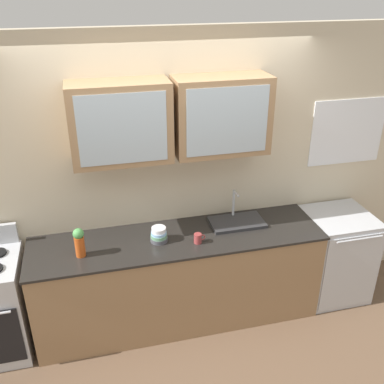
{
  "coord_description": "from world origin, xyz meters",
  "views": [
    {
      "loc": [
        -0.68,
        -3.21,
        2.97
      ],
      "look_at": [
        0.13,
        0.0,
        1.33
      ],
      "focal_mm": 41.2,
      "sensor_mm": 36.0,
      "label": 1
    }
  ],
  "objects_px": {
    "bowl_stack": "(159,235)",
    "vase": "(79,242)",
    "cup_near_sink": "(198,238)",
    "dishwasher": "(335,255)",
    "sink_faucet": "(237,221)"
  },
  "relations": [
    {
      "from": "cup_near_sink",
      "to": "vase",
      "type": "bearing_deg",
      "value": 177.25
    },
    {
      "from": "sink_faucet",
      "to": "dishwasher",
      "type": "xyz_separation_m",
      "value": [
        1.02,
        -0.11,
        -0.47
      ]
    },
    {
      "from": "cup_near_sink",
      "to": "dishwasher",
      "type": "bearing_deg",
      "value": 4.7
    },
    {
      "from": "vase",
      "to": "dishwasher",
      "type": "distance_m",
      "value": 2.5
    },
    {
      "from": "cup_near_sink",
      "to": "sink_faucet",
      "type": "bearing_deg",
      "value": 27.76
    },
    {
      "from": "sink_faucet",
      "to": "bowl_stack",
      "type": "relative_size",
      "value": 3.27
    },
    {
      "from": "vase",
      "to": "dishwasher",
      "type": "xyz_separation_m",
      "value": [
        2.43,
        0.07,
        -0.58
      ]
    },
    {
      "from": "bowl_stack",
      "to": "vase",
      "type": "distance_m",
      "value": 0.67
    },
    {
      "from": "bowl_stack",
      "to": "vase",
      "type": "xyz_separation_m",
      "value": [
        -0.66,
        -0.06,
        0.07
      ]
    },
    {
      "from": "vase",
      "to": "dishwasher",
      "type": "relative_size",
      "value": 0.29
    },
    {
      "from": "vase",
      "to": "cup_near_sink",
      "type": "relative_size",
      "value": 2.54
    },
    {
      "from": "bowl_stack",
      "to": "vase",
      "type": "relative_size",
      "value": 0.59
    },
    {
      "from": "vase",
      "to": "bowl_stack",
      "type": "bearing_deg",
      "value": 5.47
    },
    {
      "from": "vase",
      "to": "cup_near_sink",
      "type": "xyz_separation_m",
      "value": [
        0.98,
        -0.05,
        -0.09
      ]
    },
    {
      "from": "sink_faucet",
      "to": "bowl_stack",
      "type": "distance_m",
      "value": 0.76
    }
  ]
}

